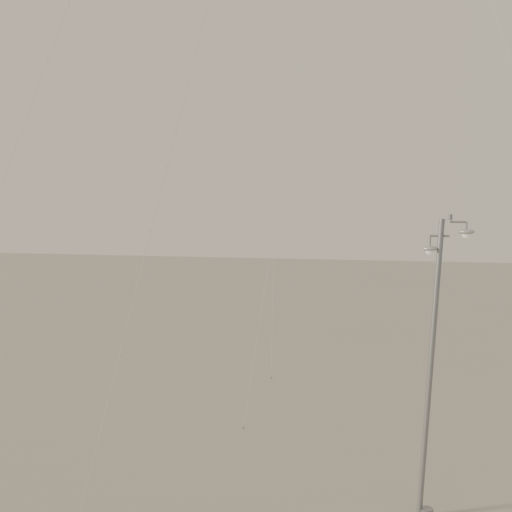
# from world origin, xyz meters

# --- Properties ---
(street_lamp) EXTENTS (1.62, 0.58, 10.00)m
(street_lamp) POSITION_xyz_m (7.04, 2.11, 5.33)
(street_lamp) COLOR gray
(street_lamp) RESTS_ON ground
(kite_3) EXTENTS (6.21, 6.26, 21.02)m
(kite_3) POSITION_xyz_m (-6.93, 4.13, 15.65)
(kite_3) COLOR maroon
(kite_3) RESTS_ON ground
(kite_4) EXTENTS (5.74, 14.36, 22.84)m
(kite_4) POSITION_xyz_m (9.71, 9.72, 17.12)
(kite_4) COLOR black
(kite_4) RESTS_ON ground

